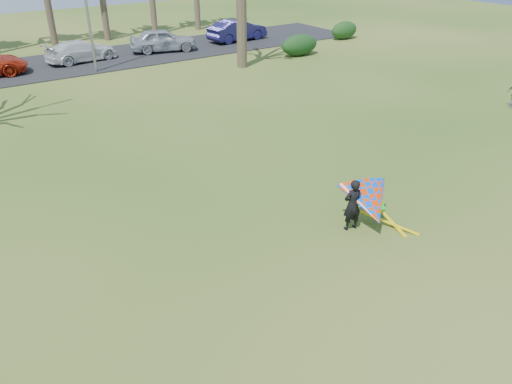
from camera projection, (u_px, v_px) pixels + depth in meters
ground at (298, 257)px, 13.39m from camera, size 100.00×100.00×0.00m
parking_strip at (49, 66)px, 31.52m from camera, size 46.00×7.00×0.06m
hedge_near at (300, 45)px, 33.91m from camera, size 2.85×1.29×1.42m
hedge_far at (344, 30)px, 38.94m from camera, size 2.42×1.14×1.35m
car_3 at (81, 51)px, 32.26m from camera, size 4.78×2.48×1.32m
car_4 at (163, 40)px, 34.78m from camera, size 4.88×2.99×1.55m
car_5 at (237, 30)px, 38.06m from camera, size 4.86×2.11×1.56m
kite_flyer at (369, 203)px, 14.30m from camera, size 2.13×2.39×2.02m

